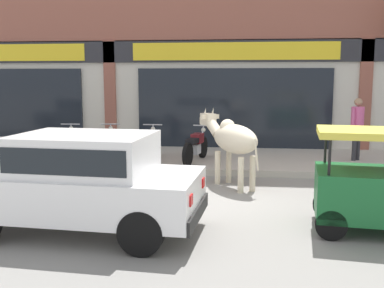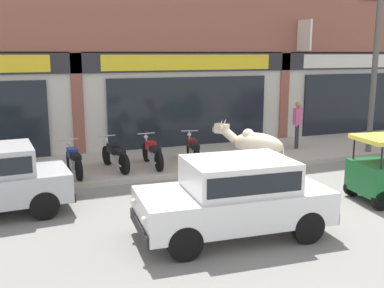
# 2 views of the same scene
# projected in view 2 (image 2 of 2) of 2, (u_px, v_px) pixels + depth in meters

# --- Properties ---
(ground_plane) EXTENTS (90.00, 90.00, 0.00)m
(ground_plane) POSITION_uv_depth(u_px,v_px,m) (275.00, 195.00, 10.81)
(ground_plane) COLOR gray
(sidewalk) EXTENTS (19.00, 3.51, 0.16)m
(sidewalk) POSITION_uv_depth(u_px,v_px,m) (209.00, 157.00, 14.40)
(sidewalk) COLOR #B7AFA3
(sidewalk) RESTS_ON ground
(shop_building) EXTENTS (23.00, 1.40, 9.85)m
(shop_building) POSITION_uv_depth(u_px,v_px,m) (187.00, 13.00, 15.31)
(shop_building) COLOR #8E5142
(shop_building) RESTS_ON ground
(cow) EXTENTS (1.45, 1.85, 1.61)m
(cow) POSITION_uv_depth(u_px,v_px,m) (254.00, 144.00, 11.78)
(cow) COLOR beige
(cow) RESTS_ON ground
(car_2) EXTENTS (3.69, 1.83, 1.46)m
(car_2) POSITION_uv_depth(u_px,v_px,m) (235.00, 194.00, 8.27)
(car_2) COLOR black
(car_2) RESTS_ON ground
(motorcycle_0) EXTENTS (0.52, 1.81, 0.88)m
(motorcycle_0) POSITION_uv_depth(u_px,v_px,m) (74.00, 161.00, 11.98)
(motorcycle_0) COLOR black
(motorcycle_0) RESTS_ON sidewalk
(motorcycle_1) EXTENTS (0.58, 1.80, 0.88)m
(motorcycle_1) POSITION_uv_depth(u_px,v_px,m) (115.00, 156.00, 12.53)
(motorcycle_1) COLOR black
(motorcycle_1) RESTS_ON sidewalk
(motorcycle_2) EXTENTS (0.52, 1.81, 0.88)m
(motorcycle_2) POSITION_uv_depth(u_px,v_px,m) (152.00, 153.00, 12.88)
(motorcycle_2) COLOR black
(motorcycle_2) RESTS_ON sidewalk
(motorcycle_3) EXTENTS (0.64, 1.79, 0.88)m
(motorcycle_3) POSITION_uv_depth(u_px,v_px,m) (193.00, 150.00, 13.29)
(motorcycle_3) COLOR black
(motorcycle_3) RESTS_ON sidewalk
(pedestrian) EXTENTS (0.37, 0.39, 1.60)m
(pedestrian) POSITION_uv_depth(u_px,v_px,m) (298.00, 120.00, 15.23)
(pedestrian) COLOR #2D2D33
(pedestrian) RESTS_ON sidewalk
(utility_pole) EXTENTS (0.18, 0.18, 5.57)m
(utility_pole) POSITION_uv_depth(u_px,v_px,m) (375.00, 66.00, 14.34)
(utility_pole) COLOR #595651
(utility_pole) RESTS_ON sidewalk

